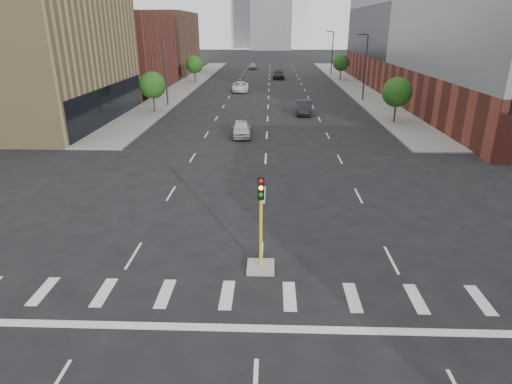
# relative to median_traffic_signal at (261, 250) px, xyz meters

# --- Properties ---
(sidewalk_left_far) EXTENTS (5.00, 92.00, 0.15)m
(sidewalk_left_far) POSITION_rel_median_traffic_signal_xyz_m (-15.00, 65.03, -0.90)
(sidewalk_left_far) COLOR gray
(sidewalk_left_far) RESTS_ON ground
(sidewalk_right_far) EXTENTS (5.00, 92.00, 0.15)m
(sidewalk_right_far) POSITION_rel_median_traffic_signal_xyz_m (15.00, 65.03, -0.90)
(sidewalk_right_far) COLOR gray
(sidewalk_right_far) RESTS_ON ground
(building_left_mid) EXTENTS (20.00, 24.00, 14.00)m
(building_left_mid) POSITION_rel_median_traffic_signal_xyz_m (-27.50, 31.03, 6.03)
(building_left_mid) COLOR #9D8458
(building_left_mid) RESTS_ON ground
(building_left_far_a) EXTENTS (20.00, 22.00, 12.00)m
(building_left_far_a) POSITION_rel_median_traffic_signal_xyz_m (-27.50, 57.03, 5.03)
(building_left_far_a) COLOR brown
(building_left_far_a) RESTS_ON ground
(building_left_far_b) EXTENTS (20.00, 24.00, 13.00)m
(building_left_far_b) POSITION_rel_median_traffic_signal_xyz_m (-27.50, 83.03, 5.53)
(building_left_far_b) COLOR brown
(building_left_far_b) RESTS_ON ground
(building_right_main) EXTENTS (24.00, 70.00, 22.00)m
(building_right_main) POSITION_rel_median_traffic_signal_xyz_m (29.50, 51.03, 10.03)
(building_right_main) COLOR brown
(building_right_main) RESTS_ON ground
(median_traffic_signal) EXTENTS (1.20, 1.20, 4.40)m
(median_traffic_signal) POSITION_rel_median_traffic_signal_xyz_m (0.00, 0.00, 0.00)
(median_traffic_signal) COLOR #999993
(median_traffic_signal) RESTS_ON ground
(streetlight_right_a) EXTENTS (1.60, 0.22, 9.07)m
(streetlight_right_a) POSITION_rel_median_traffic_signal_xyz_m (13.41, 46.03, 4.04)
(streetlight_right_a) COLOR #2D2D30
(streetlight_right_a) RESTS_ON ground
(streetlight_right_b) EXTENTS (1.60, 0.22, 9.07)m
(streetlight_right_b) POSITION_rel_median_traffic_signal_xyz_m (13.41, 81.03, 4.04)
(streetlight_right_b) COLOR #2D2D30
(streetlight_right_b) RESTS_ON ground
(streetlight_left) EXTENTS (1.60, 0.22, 9.07)m
(streetlight_left) POSITION_rel_median_traffic_signal_xyz_m (-13.41, 41.03, 4.04)
(streetlight_left) COLOR #2D2D30
(streetlight_left) RESTS_ON ground
(tree_left_near) EXTENTS (3.20, 3.20, 4.85)m
(tree_left_near) POSITION_rel_median_traffic_signal_xyz_m (-14.00, 36.03, 2.42)
(tree_left_near) COLOR #382619
(tree_left_near) RESTS_ON ground
(tree_left_far) EXTENTS (3.20, 3.20, 4.85)m
(tree_left_far) POSITION_rel_median_traffic_signal_xyz_m (-14.00, 66.03, 2.42)
(tree_left_far) COLOR #382619
(tree_left_far) RESTS_ON ground
(tree_right_near) EXTENTS (3.20, 3.20, 4.85)m
(tree_right_near) POSITION_rel_median_traffic_signal_xyz_m (14.00, 31.03, 2.42)
(tree_right_near) COLOR #382619
(tree_right_near) RESTS_ON ground
(tree_right_far) EXTENTS (3.20, 3.20, 4.85)m
(tree_right_far) POSITION_rel_median_traffic_signal_xyz_m (14.00, 71.03, 2.42)
(tree_right_far) COLOR #382619
(tree_right_far) RESTS_ON ground
(car_near_left) EXTENTS (2.16, 4.63, 1.53)m
(car_near_left) POSITION_rel_median_traffic_signal_xyz_m (-2.50, 24.47, -0.21)
(car_near_left) COLOR silver
(car_near_left) RESTS_ON ground
(car_mid_right) EXTENTS (2.00, 5.02, 1.62)m
(car_mid_right) POSITION_rel_median_traffic_signal_xyz_m (4.38, 35.95, -0.16)
(car_mid_right) COLOR black
(car_mid_right) RESTS_ON ground
(car_far_left) EXTENTS (2.86, 5.75, 1.57)m
(car_far_left) POSITION_rel_median_traffic_signal_xyz_m (-4.67, 54.95, -0.19)
(car_far_left) COLOR silver
(car_far_left) RESTS_ON ground
(car_deep_right) EXTENTS (2.48, 5.82, 1.67)m
(car_deep_right) POSITION_rel_median_traffic_signal_xyz_m (1.86, 73.67, -0.14)
(car_deep_right) COLOR black
(car_deep_right) RESTS_ON ground
(car_distant) EXTENTS (2.00, 4.50, 1.50)m
(car_distant) POSITION_rel_median_traffic_signal_xyz_m (-4.29, 94.95, -0.22)
(car_distant) COLOR #9D9CA1
(car_distant) RESTS_ON ground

